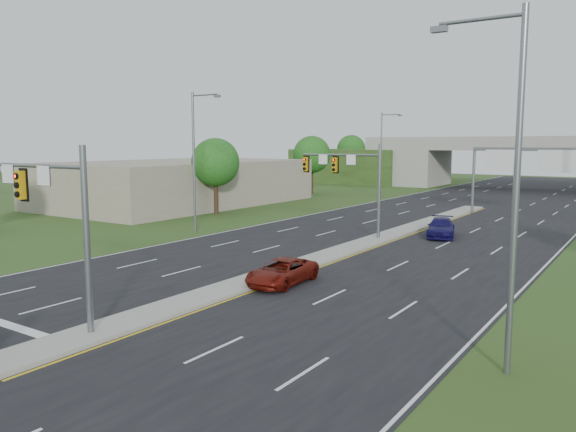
% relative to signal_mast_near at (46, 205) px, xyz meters
% --- Properties ---
extents(ground, '(240.00, 240.00, 0.00)m').
position_rel_signal_mast_near_xyz_m(ground, '(2.26, 0.07, -4.73)').
color(ground, '#2E4117').
rests_on(ground, ground).
extents(road, '(24.00, 160.00, 0.02)m').
position_rel_signal_mast_near_xyz_m(road, '(2.26, 35.07, -4.72)').
color(road, black).
rests_on(road, ground).
extents(median, '(2.00, 54.00, 0.16)m').
position_rel_signal_mast_near_xyz_m(median, '(2.26, 23.07, -4.63)').
color(median, gray).
rests_on(median, road).
extents(lane_markings, '(23.72, 160.00, 0.01)m').
position_rel_signal_mast_near_xyz_m(lane_markings, '(1.66, 28.99, -4.70)').
color(lane_markings, gold).
rests_on(lane_markings, road).
extents(signal_mast_near, '(6.62, 0.60, 7.00)m').
position_rel_signal_mast_near_xyz_m(signal_mast_near, '(0.00, 0.00, 0.00)').
color(signal_mast_near, slate).
rests_on(signal_mast_near, ground).
extents(signal_mast_far, '(6.62, 0.60, 7.00)m').
position_rel_signal_mast_near_xyz_m(signal_mast_far, '(0.00, 25.00, 0.00)').
color(signal_mast_far, slate).
rests_on(signal_mast_far, ground).
extents(sign_gantry, '(11.58, 0.44, 6.67)m').
position_rel_signal_mast_near_xyz_m(sign_gantry, '(8.95, 44.99, 0.51)').
color(sign_gantry, slate).
rests_on(sign_gantry, ground).
extents(overpass, '(80.00, 14.00, 8.10)m').
position_rel_signal_mast_near_xyz_m(overpass, '(2.26, 80.07, -1.17)').
color(overpass, gray).
rests_on(overpass, ground).
extents(lightpole_l_mid, '(2.85, 0.25, 11.00)m').
position_rel_signal_mast_near_xyz_m(lightpole_l_mid, '(-11.03, 20.07, 1.38)').
color(lightpole_l_mid, slate).
rests_on(lightpole_l_mid, ground).
extents(lightpole_l_far, '(2.85, 0.25, 11.00)m').
position_rel_signal_mast_near_xyz_m(lightpole_l_far, '(-11.03, 55.07, 1.38)').
color(lightpole_l_far, slate).
rests_on(lightpole_l_far, ground).
extents(lightpole_r_near, '(2.85, 0.25, 11.00)m').
position_rel_signal_mast_near_xyz_m(lightpole_r_near, '(15.56, 5.07, 1.38)').
color(lightpole_r_near, slate).
rests_on(lightpole_r_near, ground).
extents(tree_l_near, '(4.80, 4.80, 7.60)m').
position_rel_signal_mast_near_xyz_m(tree_l_near, '(-17.74, 30.07, 0.45)').
color(tree_l_near, '#382316').
rests_on(tree_l_near, ground).
extents(tree_l_mid, '(5.20, 5.20, 8.12)m').
position_rel_signal_mast_near_xyz_m(tree_l_mid, '(-21.74, 55.07, 0.78)').
color(tree_l_mid, '#382316').
rests_on(tree_l_mid, ground).
extents(tree_back_a, '(6.00, 6.00, 8.85)m').
position_rel_signal_mast_near_xyz_m(tree_back_a, '(-35.74, 94.07, 1.11)').
color(tree_back_a, '#382316').
rests_on(tree_back_a, ground).
extents(tree_back_b, '(5.60, 5.60, 8.32)m').
position_rel_signal_mast_near_xyz_m(tree_back_b, '(-21.74, 94.07, 0.78)').
color(tree_back_b, '#382316').
rests_on(tree_back_b, ground).
extents(commercial_building, '(18.00, 30.00, 5.00)m').
position_rel_signal_mast_near_xyz_m(commercial_building, '(-27.74, 35.07, -2.23)').
color(commercial_building, gray).
rests_on(commercial_building, ground).
extents(car_far_a, '(2.30, 4.63, 1.26)m').
position_rel_signal_mast_near_xyz_m(car_far_a, '(3.76, 10.33, -4.07)').
color(car_far_a, '#631209').
rests_on(car_far_a, road).
extents(car_far_b, '(3.22, 5.16, 1.39)m').
position_rel_signal_mast_near_xyz_m(car_far_b, '(5.64, 28.97, -4.01)').
color(car_far_b, '#100B46').
rests_on(car_far_b, road).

